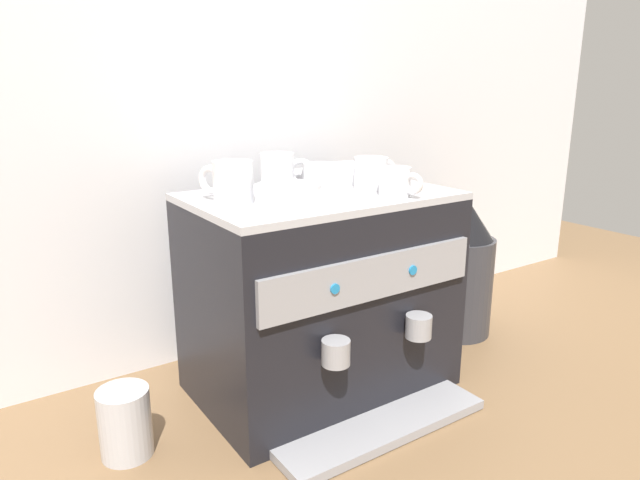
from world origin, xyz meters
TOP-DOWN VIEW (x-y plane):
  - ground_plane at (0.00, 0.00)m, footprint 4.00×4.00m
  - tiled_backsplash_wall at (0.00, 0.32)m, footprint 2.80×0.03m
  - espresso_machine at (0.00, -0.00)m, footprint 0.57×0.48m
  - ceramic_cup_0 at (0.13, -0.02)m, footprint 0.12×0.08m
  - ceramic_cup_1 at (-0.06, 0.07)m, footprint 0.11×0.08m
  - ceramic_cup_2 at (-0.21, 0.01)m, footprint 0.09×0.12m
  - ceramic_cup_3 at (0.00, 0.00)m, footprint 0.07×0.11m
  - ceramic_cup_4 at (0.11, -0.12)m, footprint 0.07×0.10m
  - ceramic_bowl_0 at (-0.12, -0.07)m, footprint 0.13×0.13m
  - ceramic_bowl_1 at (0.15, 0.08)m, footprint 0.12×0.12m
  - ceramic_bowl_2 at (0.03, 0.10)m, footprint 0.10×0.10m
  - coffee_grinder at (0.50, 0.03)m, footprint 0.19×0.19m
  - milk_pitcher at (-0.46, -0.01)m, footprint 0.10×0.10m

SIDE VIEW (x-z plane):
  - ground_plane at x=0.00m, z-range 0.00..0.00m
  - milk_pitcher at x=-0.46m, z-range 0.00..0.14m
  - coffee_grinder at x=0.50m, z-range -0.01..0.40m
  - espresso_machine at x=0.00m, z-range 0.00..0.47m
  - ceramic_bowl_2 at x=0.03m, z-range 0.47..0.50m
  - ceramic_bowl_0 at x=-0.12m, z-range 0.47..0.51m
  - ceramic_bowl_1 at x=0.15m, z-range 0.47..0.51m
  - ceramic_cup_4 at x=0.11m, z-range 0.47..0.53m
  - ceramic_cup_3 at x=0.00m, z-range 0.47..0.53m
  - ceramic_cup_0 at x=0.13m, z-range 0.47..0.54m
  - ceramic_cup_2 at x=-0.21m, z-range 0.47..0.55m
  - ceramic_cup_1 at x=-0.06m, z-range 0.47..0.55m
  - tiled_backsplash_wall at x=0.00m, z-range 0.00..1.03m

